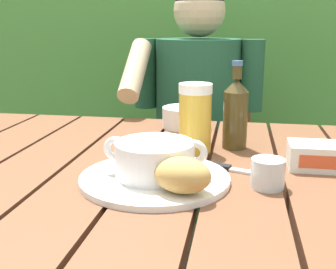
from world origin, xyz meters
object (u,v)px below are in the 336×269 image
object	(u,v)px
beer_glass	(195,118)
butter_tub	(316,156)
chair_near_diner	(200,158)
bread_roll	(182,175)
person_eating	(196,114)
soup_bowl	(155,158)
diner_bowl	(185,117)
beer_bottle	(235,112)
serving_plate	(155,178)
table_knife	(229,168)
water_glass_small	(268,173)

from	to	relation	value
beer_glass	butter_tub	world-z (taller)	beer_glass
chair_near_diner	bread_roll	size ratio (longest dim) A/B	8.01
person_eating	beer_glass	distance (m)	0.59
soup_bowl	beer_glass	bearing A→B (deg)	75.40
person_eating	diner_bowl	bearing A→B (deg)	-89.49
diner_bowl	beer_bottle	bearing A→B (deg)	-52.51
person_eating	butter_tub	bearing A→B (deg)	-63.52
person_eating	soup_bowl	xyz separation A→B (m)	(0.00, -0.79, 0.08)
serving_plate	soup_bowl	world-z (taller)	soup_bowl
table_knife	diner_bowl	size ratio (longest dim) A/B	1.20
person_eating	water_glass_small	xyz separation A→B (m)	(0.22, -0.79, 0.06)
person_eating	water_glass_small	bearing A→B (deg)	-74.46
beer_glass	water_glass_small	world-z (taller)	beer_glass
bread_roll	butter_tub	size ratio (longest dim) A/B	1.02
serving_plate	beer_glass	world-z (taller)	beer_glass
person_eating	soup_bowl	world-z (taller)	person_eating
soup_bowl	diner_bowl	bearing A→B (deg)	90.02
beer_glass	water_glass_small	bearing A→B (deg)	-52.46
serving_plate	person_eating	bearing A→B (deg)	90.23
beer_glass	bread_roll	bearing A→B (deg)	-88.10
beer_bottle	serving_plate	bearing A→B (deg)	-119.66
person_eating	butter_tub	size ratio (longest dim) A/B	10.35
chair_near_diner	butter_tub	world-z (taller)	chair_near_diner
bread_roll	beer_glass	distance (m)	0.29
bread_roll	soup_bowl	bearing A→B (deg)	130.60
bread_roll	table_knife	bearing A→B (deg)	65.27
butter_tub	table_knife	world-z (taller)	butter_tub
chair_near_diner	bread_roll	xyz separation A→B (m)	(0.07, -1.07, 0.31)
serving_plate	beer_bottle	size ratio (longest dim) A/B	1.37
beer_glass	diner_bowl	world-z (taller)	beer_glass
serving_plate	chair_near_diner	bearing A→B (deg)	90.01
butter_tub	diner_bowl	world-z (taller)	diner_bowl
butter_tub	table_knife	xyz separation A→B (m)	(-0.18, -0.05, -0.02)
serving_plate	table_knife	world-z (taller)	serving_plate
soup_bowl	water_glass_small	distance (m)	0.22
chair_near_diner	beer_glass	distance (m)	0.86
beer_glass	beer_bottle	world-z (taller)	beer_bottle
diner_bowl	chair_near_diner	bearing A→B (deg)	90.00
bread_roll	butter_tub	distance (m)	0.34
water_glass_small	soup_bowl	bearing A→B (deg)	-178.95
beer_bottle	table_knife	bearing A→B (deg)	-92.69
chair_near_diner	water_glass_small	world-z (taller)	chair_near_diner
serving_plate	soup_bowl	size ratio (longest dim) A/B	1.44
chair_near_diner	water_glass_small	xyz separation A→B (m)	(0.22, -0.99, 0.30)
beer_bottle	water_glass_small	world-z (taller)	beer_bottle
serving_plate	soup_bowl	distance (m)	0.04
bread_roll	beer_bottle	world-z (taller)	beer_bottle
beer_glass	table_knife	size ratio (longest dim) A/B	1.02
bread_roll	beer_glass	world-z (taller)	beer_glass
table_knife	serving_plate	bearing A→B (deg)	-147.55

